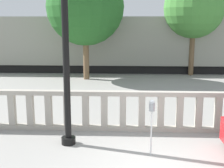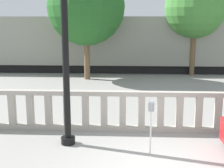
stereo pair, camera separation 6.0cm
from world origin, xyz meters
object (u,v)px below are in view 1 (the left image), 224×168
object	(u,v)px
train_near	(55,43)
tree_left	(194,8)
lamppost	(65,37)
train_far	(109,39)
tree_right	(85,7)
parking_meter	(152,112)

from	to	relation	value
train_near	tree_left	world-z (taller)	tree_left
lamppost	train_far	world-z (taller)	lamppost
train_near	tree_right	bearing A→B (deg)	-50.77
train_far	tree_right	xyz separation A→B (m)	(-0.70, -11.60, 2.48)
train_near	train_far	world-z (taller)	train_near
lamppost	tree_right	xyz separation A→B (m)	(-0.73, 9.86, 1.18)
tree_left	tree_right	xyz separation A→B (m)	(-6.46, -1.68, 0.03)
parking_meter	train_near	xyz separation A→B (m)	(-5.49, 13.54, 0.75)
parking_meter	lamppost	bearing A→B (deg)	164.39
train_near	tree_right	distance (m)	4.53
parking_meter	train_near	size ratio (longest dim) A/B	0.05
train_far	train_near	bearing A→B (deg)	-110.44
train_near	tree_left	size ratio (longest dim) A/B	4.58
lamppost	tree_left	xyz separation A→B (m)	(5.73, 11.54, 1.14)
train_far	tree_right	size ratio (longest dim) A/B	4.48
tree_right	train_far	bearing A→B (deg)	86.54
parking_meter	tree_left	size ratio (longest dim) A/B	0.25
tree_right	tree_left	bearing A→B (deg)	14.56
train_far	tree_right	bearing A→B (deg)	-93.46
parking_meter	tree_right	xyz separation A→B (m)	(-3.00, 10.49, 3.02)
train_far	tree_right	world-z (taller)	tree_right
train_far	parking_meter	bearing A→B (deg)	-84.05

